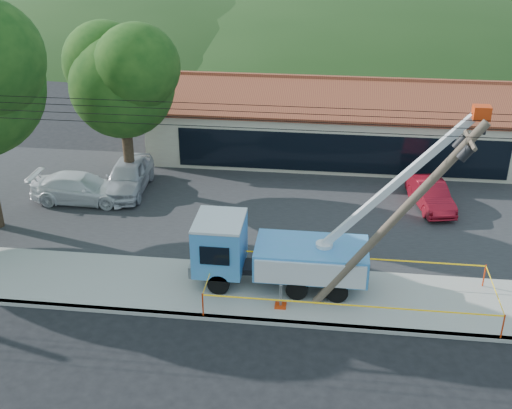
{
  "coord_description": "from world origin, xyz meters",
  "views": [
    {
      "loc": [
        3.42,
        -17.17,
        14.41
      ],
      "look_at": [
        0.7,
        5.0,
        3.45
      ],
      "focal_mm": 45.0,
      "sensor_mm": 36.0,
      "label": 1
    }
  ],
  "objects_px": {
    "utility_truck": "(276,251)",
    "leaning_pole": "(403,210)",
    "car_silver": "(130,192)",
    "car_white": "(83,203)",
    "car_red": "(429,208)"
  },
  "relations": [
    {
      "from": "leaning_pole",
      "to": "car_white",
      "type": "xyz_separation_m",
      "value": [
        -15.14,
        7.62,
        -4.29
      ]
    },
    {
      "from": "car_red",
      "to": "car_white",
      "type": "height_order",
      "value": "car_white"
    },
    {
      "from": "leaning_pole",
      "to": "utility_truck",
      "type": "bearing_deg",
      "value": 165.6
    },
    {
      "from": "leaning_pole",
      "to": "car_red",
      "type": "relative_size",
      "value": 1.9
    },
    {
      "from": "car_silver",
      "to": "car_red",
      "type": "distance_m",
      "value": 15.56
    },
    {
      "from": "leaning_pole",
      "to": "car_silver",
      "type": "relative_size",
      "value": 1.55
    },
    {
      "from": "utility_truck",
      "to": "leaning_pole",
      "type": "height_order",
      "value": "utility_truck"
    },
    {
      "from": "car_red",
      "to": "car_white",
      "type": "bearing_deg",
      "value": 172.64
    },
    {
      "from": "leaning_pole",
      "to": "car_white",
      "type": "height_order",
      "value": "leaning_pole"
    },
    {
      "from": "utility_truck",
      "to": "car_silver",
      "type": "bearing_deg",
      "value": 137.04
    },
    {
      "from": "car_silver",
      "to": "car_white",
      "type": "bearing_deg",
      "value": -145.96
    },
    {
      "from": "utility_truck",
      "to": "car_red",
      "type": "height_order",
      "value": "utility_truck"
    },
    {
      "from": "leaning_pole",
      "to": "car_silver",
      "type": "height_order",
      "value": "leaning_pole"
    },
    {
      "from": "car_silver",
      "to": "car_red",
      "type": "xyz_separation_m",
      "value": [
        15.56,
        -0.02,
        0.0
      ]
    },
    {
      "from": "leaning_pole",
      "to": "car_silver",
      "type": "xyz_separation_m",
      "value": [
        -13.12,
        9.13,
        -4.29
      ]
    }
  ]
}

